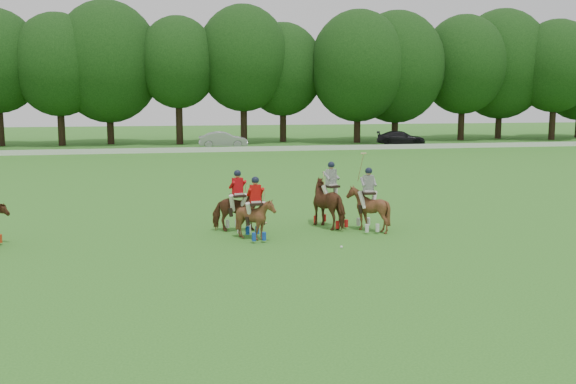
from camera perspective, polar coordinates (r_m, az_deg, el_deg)
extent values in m
plane|color=#307220|center=(19.41, -5.39, -6.13)|extent=(180.00, 180.00, 0.00)
cylinder|color=black|center=(69.43, -24.24, 5.80)|extent=(0.70, 0.70, 4.98)
cylinder|color=black|center=(67.95, -19.52, 5.87)|extent=(0.70, 0.70, 4.64)
ellipsoid|color=black|center=(67.97, -19.76, 10.61)|extent=(8.80, 8.80, 10.13)
cylinder|color=black|center=(68.46, -15.52, 5.93)|extent=(0.70, 0.70, 4.31)
ellipsoid|color=black|center=(68.49, -15.73, 11.07)|extent=(10.67, 10.67, 12.27)
cylinder|color=black|center=(66.76, -9.64, 6.46)|extent=(0.70, 0.70, 5.24)
ellipsoid|color=black|center=(66.80, -9.77, 11.29)|extent=(8.06, 8.06, 9.26)
cylinder|color=black|center=(67.51, -3.95, 6.55)|extent=(0.70, 0.70, 5.19)
ellipsoid|color=black|center=(67.58, -4.01, 11.78)|extent=(9.50, 9.50, 10.92)
cylinder|color=black|center=(69.57, -0.44, 6.34)|extent=(0.70, 0.70, 4.48)
ellipsoid|color=black|center=(69.58, -0.45, 10.84)|extent=(8.60, 8.60, 9.89)
cylinder|color=black|center=(68.67, 6.17, 6.15)|extent=(0.70, 0.70, 4.21)
ellipsoid|color=black|center=(68.68, 6.25, 11.07)|extent=(10.11, 10.11, 11.63)
cylinder|color=black|center=(71.47, 9.48, 6.12)|extent=(0.70, 0.70, 4.07)
ellipsoid|color=black|center=(71.48, 9.60, 10.89)|extent=(10.46, 10.46, 12.03)
cylinder|color=black|center=(74.79, 15.15, 6.32)|extent=(0.70, 0.70, 4.79)
ellipsoid|color=black|center=(74.82, 15.33, 10.87)|extent=(9.47, 9.47, 10.89)
cylinder|color=black|center=(78.69, 18.22, 6.16)|extent=(0.70, 0.70, 4.44)
ellipsoid|color=black|center=(78.72, 18.44, 10.73)|extent=(10.84, 10.84, 12.47)
cylinder|color=black|center=(78.47, 22.45, 6.09)|extent=(0.70, 0.70, 4.86)
ellipsoid|color=black|center=(78.51, 22.70, 10.30)|extent=(8.94, 8.94, 10.28)
cube|color=white|center=(56.92, -9.27, 3.70)|extent=(120.00, 0.10, 0.44)
imported|color=#A2A1A7|center=(61.60, -5.78, 4.64)|extent=(4.74, 1.89, 1.53)
imported|color=black|center=(65.73, 10.00, 4.74)|extent=(5.24, 3.47, 1.41)
imported|color=#4C2714|center=(23.28, -4.48, -1.70)|extent=(1.84, 1.68, 1.55)
cube|color=black|center=(23.18, -4.49, -0.31)|extent=(0.57, 0.66, 0.08)
cylinder|color=tan|center=(23.31, -3.81, -0.45)|extent=(0.09, 0.21, 1.29)
imported|color=#4C2714|center=(22.03, -2.90, -2.39)|extent=(1.27, 1.40, 1.46)
cube|color=black|center=(21.93, -2.91, -1.02)|extent=(0.48, 0.59, 0.08)
cylinder|color=tan|center=(22.01, -2.15, -1.20)|extent=(0.04, 0.21, 1.29)
imported|color=#4C2714|center=(24.15, 3.83, -1.03)|extent=(1.74, 2.33, 1.79)
cube|color=black|center=(24.05, 3.84, 0.52)|extent=(0.63, 0.69, 0.08)
cylinder|color=tan|center=(23.88, 3.28, 0.27)|extent=(0.11, 0.20, 1.29)
imported|color=#4C2714|center=(23.63, 7.12, -1.50)|extent=(1.37, 1.53, 1.62)
cube|color=black|center=(23.53, 7.15, -0.07)|extent=(0.46, 0.58, 0.08)
cylinder|color=tan|center=(23.34, 6.48, 2.15)|extent=(0.06, 0.77, 1.08)
sphere|color=white|center=(20.97, 4.77, -4.89)|extent=(0.09, 0.09, 0.09)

